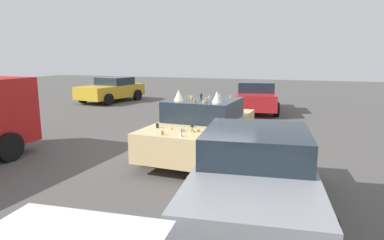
# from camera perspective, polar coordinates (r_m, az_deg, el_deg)

# --- Properties ---
(ground_plane) EXTENTS (60.00, 60.00, 0.00)m
(ground_plane) POSITION_cam_1_polar(r_m,az_deg,el_deg) (9.04, 1.80, -5.73)
(ground_plane) COLOR #514F4C
(art_car_decorated) EXTENTS (4.37, 2.22, 1.73)m
(art_car_decorated) POSITION_cam_1_polar(r_m,az_deg,el_deg) (8.88, 1.87, -1.23)
(art_car_decorated) COLOR #D8BC7F
(art_car_decorated) RESTS_ON ground
(parked_sedan_near_right) EXTENTS (4.40, 2.50, 1.40)m
(parked_sedan_near_right) POSITION_cam_1_polar(r_m,az_deg,el_deg) (16.11, 10.64, 3.90)
(parked_sedan_near_right) COLOR red
(parked_sedan_near_right) RESTS_ON ground
(parked_sedan_row_back_far) EXTENTS (4.49, 2.46, 1.38)m
(parked_sedan_row_back_far) POSITION_cam_1_polar(r_m,az_deg,el_deg) (5.69, 10.58, -8.65)
(parked_sedan_row_back_far) COLOR gray
(parked_sedan_row_back_far) RESTS_ON ground
(parked_sedan_far_left) EXTENTS (4.19, 2.54, 1.37)m
(parked_sedan_far_left) POSITION_cam_1_polar(r_m,az_deg,el_deg) (19.87, -13.36, 5.01)
(parked_sedan_far_left) COLOR gold
(parked_sedan_far_left) RESTS_ON ground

